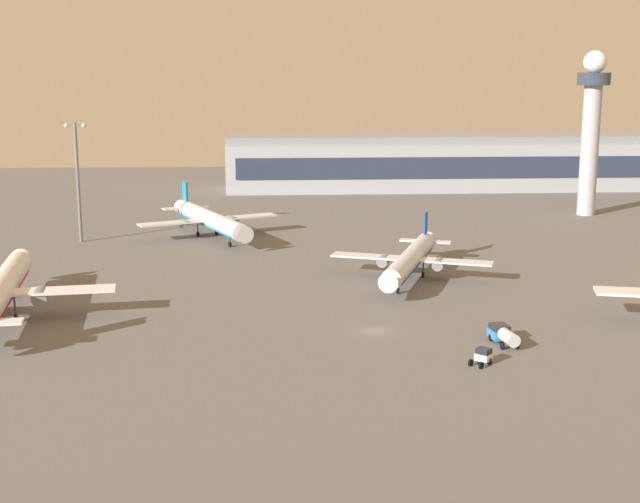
{
  "coord_description": "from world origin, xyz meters",
  "views": [
    {
      "loc": [
        -14.51,
        -118.88,
        36.96
      ],
      "look_at": [
        -5.82,
        35.94,
        4.0
      ],
      "focal_mm": 49.37,
      "sensor_mm": 36.0,
      "label": 1
    }
  ],
  "objects_px": {
    "airplane_near_gate": "(411,259)",
    "pushback_tug": "(483,356)",
    "fuel_truck": "(504,334)",
    "apron_light_west": "(78,174)",
    "control_tower": "(591,121)",
    "airplane_mid_apron": "(0,292)",
    "airplane_terminal_side": "(210,220)"
  },
  "relations": [
    {
      "from": "airplane_mid_apron",
      "to": "airplane_terminal_side",
      "type": "bearing_deg",
      "value": 59.32
    },
    {
      "from": "pushback_tug",
      "to": "apron_light_west",
      "type": "distance_m",
      "value": 106.99
    },
    {
      "from": "airplane_mid_apron",
      "to": "airplane_near_gate",
      "type": "height_order",
      "value": "airplane_mid_apron"
    },
    {
      "from": "airplane_near_gate",
      "to": "apron_light_west",
      "type": "xyz_separation_m",
      "value": [
        -64.97,
        36.81,
        10.87
      ]
    },
    {
      "from": "airplane_near_gate",
      "to": "fuel_truck",
      "type": "bearing_deg",
      "value": 119.93
    },
    {
      "from": "fuel_truck",
      "to": "airplane_mid_apron",
      "type": "bearing_deg",
      "value": 157.86
    },
    {
      "from": "airplane_near_gate",
      "to": "apron_light_west",
      "type": "bearing_deg",
      "value": -9.78
    },
    {
      "from": "fuel_truck",
      "to": "apron_light_west",
      "type": "height_order",
      "value": "apron_light_west"
    },
    {
      "from": "airplane_near_gate",
      "to": "airplane_mid_apron",
      "type": "bearing_deg",
      "value": 38.19
    },
    {
      "from": "control_tower",
      "to": "apron_light_west",
      "type": "xyz_separation_m",
      "value": [
        -119.72,
        -28.02,
        -8.87
      ]
    },
    {
      "from": "fuel_truck",
      "to": "apron_light_west",
      "type": "bearing_deg",
      "value": 124.53
    },
    {
      "from": "control_tower",
      "to": "airplane_mid_apron",
      "type": "distance_m",
      "value": 148.55
    },
    {
      "from": "airplane_near_gate",
      "to": "pushback_tug",
      "type": "relative_size",
      "value": 10.31
    },
    {
      "from": "airplane_mid_apron",
      "to": "pushback_tug",
      "type": "xyz_separation_m",
      "value": [
        66.66,
        -23.97,
        -3.12
      ]
    },
    {
      "from": "airplane_mid_apron",
      "to": "airplane_near_gate",
      "type": "bearing_deg",
      "value": 11.14
    },
    {
      "from": "fuel_truck",
      "to": "apron_light_west",
      "type": "distance_m",
      "value": 104.22
    },
    {
      "from": "airplane_mid_apron",
      "to": "apron_light_west",
      "type": "distance_m",
      "value": 59.23
    },
    {
      "from": "control_tower",
      "to": "pushback_tug",
      "type": "relative_size",
      "value": 11.69
    },
    {
      "from": "control_tower",
      "to": "fuel_truck",
      "type": "height_order",
      "value": "control_tower"
    },
    {
      "from": "pushback_tug",
      "to": "airplane_mid_apron",
      "type": "bearing_deg",
      "value": -155.75
    },
    {
      "from": "airplane_mid_apron",
      "to": "airplane_near_gate",
      "type": "xyz_separation_m",
      "value": [
        64.6,
        21.52,
        -0.61
      ]
    },
    {
      "from": "airplane_near_gate",
      "to": "pushback_tug",
      "type": "bearing_deg",
      "value": 112.37
    },
    {
      "from": "airplane_terminal_side",
      "to": "airplane_near_gate",
      "type": "bearing_deg",
      "value": 109.09
    },
    {
      "from": "control_tower",
      "to": "airplane_terminal_side",
      "type": "height_order",
      "value": "control_tower"
    },
    {
      "from": "airplane_near_gate",
      "to": "pushback_tug",
      "type": "distance_m",
      "value": 45.6
    },
    {
      "from": "airplane_mid_apron",
      "to": "airplane_near_gate",
      "type": "relative_size",
      "value": 1.21
    },
    {
      "from": "control_tower",
      "to": "airplane_near_gate",
      "type": "bearing_deg",
      "value": -130.18
    },
    {
      "from": "airplane_terminal_side",
      "to": "apron_light_west",
      "type": "distance_m",
      "value": 29.35
    },
    {
      "from": "control_tower",
      "to": "pushback_tug",
      "type": "height_order",
      "value": "control_tower"
    },
    {
      "from": "apron_light_west",
      "to": "airplane_mid_apron",
      "type": "bearing_deg",
      "value": -89.64
    },
    {
      "from": "airplane_near_gate",
      "to": "apron_light_west",
      "type": "relative_size",
      "value": 1.42
    },
    {
      "from": "control_tower",
      "to": "apron_light_west",
      "type": "height_order",
      "value": "control_tower"
    }
  ]
}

